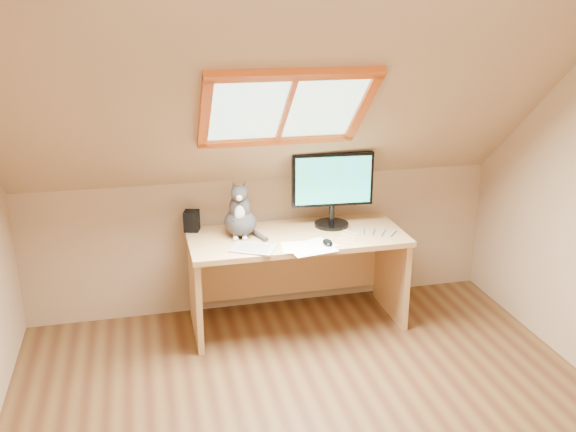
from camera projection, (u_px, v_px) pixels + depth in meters
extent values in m
cube|color=tan|center=(264.00, 242.00, 4.82)|extent=(3.50, 0.02, 1.00)
cube|color=tan|center=(288.00, 97.00, 3.71)|extent=(3.50, 1.56, 1.41)
cube|color=#B2E0CC|center=(285.00, 107.00, 3.81)|extent=(0.90, 0.53, 0.48)
cube|color=#D94214|center=(285.00, 107.00, 3.81)|extent=(1.02, 0.64, 0.59)
cube|color=tan|center=(297.00, 237.00, 4.46)|extent=(1.50, 0.66, 0.04)
cube|color=tan|center=(195.00, 292.00, 4.41)|extent=(0.04, 0.59, 0.65)
cube|color=tan|center=(391.00, 272.00, 4.73)|extent=(0.04, 0.59, 0.65)
cube|color=tan|center=(287.00, 266.00, 4.84)|extent=(1.40, 0.03, 0.45)
cylinder|color=black|center=(331.00, 224.00, 4.62)|extent=(0.25, 0.25, 0.02)
cylinder|color=black|center=(332.00, 214.00, 4.59)|extent=(0.04, 0.04, 0.13)
cube|color=black|center=(332.00, 179.00, 4.51)|extent=(0.58, 0.08, 0.38)
cube|color=#128CC5|center=(333.00, 181.00, 4.48)|extent=(0.54, 0.05, 0.34)
ellipsoid|color=#46413E|center=(240.00, 222.00, 4.41)|extent=(0.26, 0.30, 0.19)
ellipsoid|color=#46413E|center=(240.00, 208.00, 4.36)|extent=(0.17, 0.17, 0.20)
ellipsoid|color=silver|center=(240.00, 213.00, 4.31)|extent=(0.08, 0.05, 0.12)
ellipsoid|color=#46413E|center=(239.00, 193.00, 4.28)|extent=(0.13, 0.12, 0.11)
sphere|color=silver|center=(239.00, 198.00, 4.24)|extent=(0.04, 0.04, 0.04)
cone|color=#46413E|center=(234.00, 185.00, 4.28)|extent=(0.06, 0.06, 0.07)
cone|color=#46413E|center=(244.00, 185.00, 4.29)|extent=(0.06, 0.06, 0.07)
cube|color=black|center=(192.00, 221.00, 4.50)|extent=(0.13, 0.13, 0.15)
cube|color=#B2B2B7|center=(254.00, 248.00, 4.19)|extent=(0.34, 0.31, 0.01)
ellipsoid|color=black|center=(328.00, 242.00, 4.26)|extent=(0.06, 0.11, 0.03)
cube|color=white|center=(305.00, 248.00, 4.21)|extent=(0.33, 0.27, 0.00)
cube|color=white|center=(305.00, 248.00, 4.21)|extent=(0.32, 0.24, 0.00)
cube|color=white|center=(305.00, 248.00, 4.21)|extent=(0.35, 0.30, 0.00)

